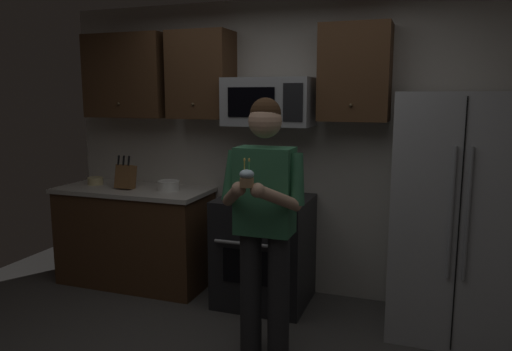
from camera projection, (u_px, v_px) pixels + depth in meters
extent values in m
cube|color=beige|center=(294.00, 149.00, 4.37)|extent=(4.40, 0.10, 2.60)
cube|color=black|center=(264.00, 250.00, 4.20)|extent=(0.76, 0.66, 0.92)
cube|color=black|center=(251.00, 268.00, 3.89)|extent=(0.48, 0.01, 0.28)
cylinder|color=#99999E|center=(250.00, 244.00, 3.83)|extent=(0.60, 0.03, 0.03)
cylinder|color=black|center=(239.00, 199.00, 4.05)|extent=(0.18, 0.18, 0.01)
cylinder|color=black|center=(280.00, 202.00, 3.93)|extent=(0.18, 0.18, 0.01)
cylinder|color=black|center=(250.00, 193.00, 4.31)|extent=(0.18, 0.18, 0.01)
cylinder|color=black|center=(290.00, 196.00, 4.19)|extent=(0.18, 0.18, 0.01)
cube|color=#9EA0A5|center=(269.00, 102.00, 4.10)|extent=(0.74, 0.40, 0.40)
cube|color=black|center=(251.00, 102.00, 3.94)|extent=(0.40, 0.01, 0.24)
cube|color=black|center=(293.00, 102.00, 3.83)|extent=(0.16, 0.01, 0.30)
cube|color=#B7BABF|center=(456.00, 216.00, 3.59)|extent=(0.90, 0.72, 1.80)
cylinder|color=gray|center=(452.00, 213.00, 3.24)|extent=(0.02, 0.02, 0.90)
cylinder|color=gray|center=(468.00, 215.00, 3.21)|extent=(0.02, 0.02, 0.90)
cube|color=black|center=(459.00, 228.00, 3.25)|extent=(0.01, 0.01, 1.74)
cube|color=#4C301C|center=(129.00, 76.00, 4.57)|extent=(0.80, 0.34, 0.76)
sphere|color=brown|center=(119.00, 104.00, 4.45)|extent=(0.03, 0.03, 0.03)
cube|color=#4C301C|center=(201.00, 75.00, 4.33)|extent=(0.55, 0.34, 0.76)
sphere|color=brown|center=(193.00, 104.00, 4.20)|extent=(0.03, 0.03, 0.03)
cube|color=#4C301C|center=(355.00, 73.00, 3.88)|extent=(0.55, 0.34, 0.76)
sphere|color=brown|center=(351.00, 105.00, 3.75)|extent=(0.03, 0.03, 0.03)
cube|color=#4C301C|center=(135.00, 237.00, 4.64)|extent=(1.40, 0.62, 0.88)
cube|color=beige|center=(133.00, 190.00, 4.57)|extent=(1.44, 0.66, 0.04)
cube|color=brown|center=(126.00, 177.00, 4.52)|extent=(0.16, 0.15, 0.24)
cylinder|color=black|center=(118.00, 160.00, 4.49)|extent=(0.02, 0.04, 0.09)
cylinder|color=black|center=(124.00, 161.00, 4.47)|extent=(0.02, 0.04, 0.09)
cylinder|color=black|center=(129.00, 161.00, 4.46)|extent=(0.02, 0.04, 0.09)
cylinder|color=white|center=(169.00, 186.00, 4.43)|extent=(0.19, 0.19, 0.09)
torus|color=white|center=(168.00, 181.00, 4.43)|extent=(0.20, 0.20, 0.01)
cylinder|color=beige|center=(95.00, 181.00, 4.74)|extent=(0.15, 0.15, 0.07)
torus|color=beige|center=(95.00, 178.00, 4.74)|extent=(0.15, 0.15, 0.01)
cylinder|color=#262628|center=(251.00, 292.00, 3.38)|extent=(0.15, 0.15, 0.86)
cylinder|color=#262628|center=(279.00, 296.00, 3.32)|extent=(0.15, 0.15, 0.86)
cube|color=#33724C|center=(265.00, 191.00, 3.23)|extent=(0.38, 0.22, 0.58)
sphere|color=tan|center=(265.00, 121.00, 3.16)|extent=(0.22, 0.22, 0.22)
sphere|color=#382314|center=(266.00, 113.00, 3.16)|extent=(0.20, 0.20, 0.20)
cylinder|color=#33724C|center=(232.00, 176.00, 3.27)|extent=(0.15, 0.18, 0.35)
cylinder|color=tan|center=(233.00, 195.00, 3.11)|extent=(0.26, 0.33, 0.21)
sphere|color=tan|center=(239.00, 189.00, 2.95)|extent=(0.09, 0.09, 0.09)
cylinder|color=#33724C|center=(297.00, 179.00, 3.12)|extent=(0.15, 0.18, 0.35)
cylinder|color=tan|center=(278.00, 198.00, 3.01)|extent=(0.26, 0.33, 0.21)
sphere|color=tan|center=(257.00, 190.00, 2.91)|extent=(0.09, 0.09, 0.09)
cylinder|color=#A87F56|center=(247.00, 182.00, 2.90)|extent=(0.08, 0.08, 0.06)
ellipsoid|color=silver|center=(247.00, 174.00, 2.89)|extent=(0.09, 0.09, 0.06)
cylinder|color=#4CBF66|center=(249.00, 166.00, 2.88)|extent=(0.01, 0.01, 0.06)
ellipsoid|color=#FFD159|center=(249.00, 160.00, 2.87)|extent=(0.01, 0.01, 0.02)
cylinder|color=#F2D84C|center=(244.00, 166.00, 2.89)|extent=(0.01, 0.01, 0.06)
ellipsoid|color=#FFD159|center=(244.00, 160.00, 2.88)|extent=(0.01, 0.01, 0.02)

